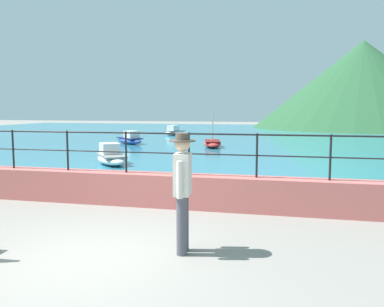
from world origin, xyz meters
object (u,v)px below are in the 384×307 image
Objects in this scene: boat_0 at (175,132)px; boat_6 at (130,139)px; person_walking at (183,187)px; boat_1 at (212,143)px; boat_3 at (111,157)px.

boat_0 and boat_6 have the same top height.
person_walking is 26.00m from boat_0.
boat_0 is at bearing 117.04° from boat_1.
boat_1 is (-2.52, 15.70, -0.72)m from person_walking.
boat_1 is (4.73, -9.26, -0.07)m from boat_0.
person_walking is 0.74× the size of boat_3.
boat_0 is 10.40m from boat_1.
person_walking is 15.91m from boat_1.
boat_1 is 7.82m from boat_3.
boat_3 is 8.73m from boat_6.
boat_3 is (-4.91, 8.25, -0.65)m from person_walking.
person_walking is at bearing -59.22° from boat_3.
boat_1 is at bearing -62.96° from boat_0.
boat_0 is 16.87m from boat_3.
boat_6 is at bearing 114.48° from person_walking.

